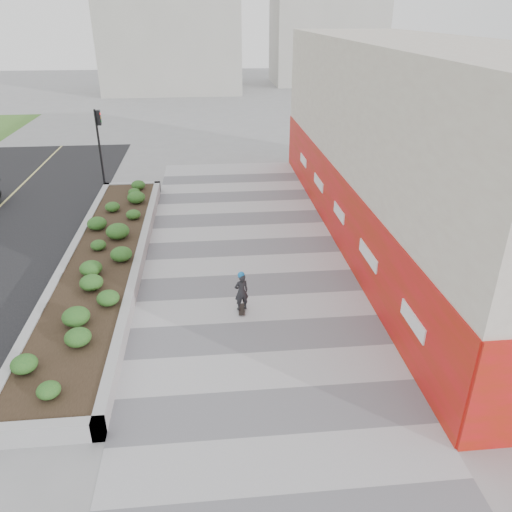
{
  "coord_description": "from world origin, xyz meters",
  "views": [
    {
      "loc": [
        -1.36,
        -10.74,
        8.99
      ],
      "look_at": [
        0.22,
        5.13,
        1.1
      ],
      "focal_mm": 35.0,
      "sensor_mm": 36.0,
      "label": 1
    }
  ],
  "objects": [
    {
      "name": "ground",
      "position": [
        0.0,
        0.0,
        0.0
      ],
      "size": [
        160.0,
        160.0,
        0.0
      ],
      "primitive_type": "plane",
      "color": "gray",
      "rests_on": "ground"
    },
    {
      "name": "walkway",
      "position": [
        0.0,
        3.0,
        0.01
      ],
      "size": [
        8.0,
        36.0,
        0.01
      ],
      "primitive_type": "cube",
      "color": "#A8A8AD",
      "rests_on": "ground"
    },
    {
      "name": "building",
      "position": [
        6.98,
        8.98,
        3.98
      ],
      "size": [
        6.04,
        24.08,
        8.0
      ],
      "color": "beige",
      "rests_on": "ground"
    },
    {
      "name": "planter",
      "position": [
        -5.5,
        7.0,
        0.42
      ],
      "size": [
        3.0,
        18.0,
        0.9
      ],
      "color": "#9E9EA0",
      "rests_on": "ground"
    },
    {
      "name": "traffic_signal_near",
      "position": [
        -7.23,
        17.5,
        2.76
      ],
      "size": [
        0.33,
        0.28,
        4.2
      ],
      "color": "black",
      "rests_on": "ground"
    },
    {
      "name": "distant_bldg_north_l",
      "position": [
        -5.0,
        55.0,
        10.0
      ],
      "size": [
        16.0,
        12.0,
        20.0
      ],
      "primitive_type": "cube",
      "color": "#ADAAA3",
      "rests_on": "ground"
    },
    {
      "name": "manhole_cover",
      "position": [
        0.5,
        3.0,
        0.0
      ],
      "size": [
        0.44,
        0.44,
        0.01
      ],
      "primitive_type": "cylinder",
      "color": "#595654",
      "rests_on": "ground"
    },
    {
      "name": "skateboarder",
      "position": [
        -0.44,
        3.3,
        0.75
      ],
      "size": [
        0.55,
        0.73,
        1.47
      ],
      "rotation": [
        0.0,
        0.0,
        -0.07
      ],
      "color": "beige",
      "rests_on": "ground"
    }
  ]
}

